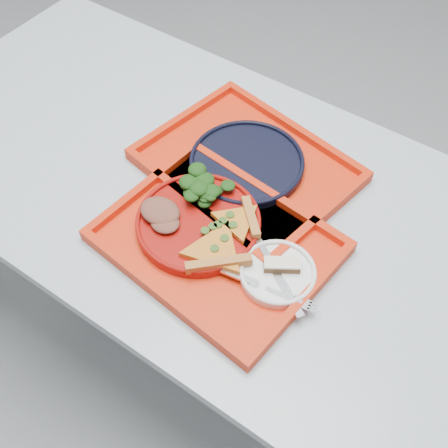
{
  "coord_description": "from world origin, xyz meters",
  "views": [
    {
      "loc": [
        0.52,
        -0.66,
        1.7
      ],
      "look_at": [
        0.12,
        -0.09,
        0.78
      ],
      "focal_mm": 45.0,
      "sensor_mm": 36.0,
      "label": 1
    }
  ],
  "objects": [
    {
      "name": "pizza_slice_b",
      "position": [
        0.14,
        -0.07,
        0.79
      ],
      "size": [
        0.15,
        0.15,
        0.02
      ],
      "primitive_type": null,
      "rotation": [
        0.0,
        0.0,
        3.95
      ],
      "color": "gold",
      "rests_on": "dinner_plate"
    },
    {
      "name": "tray_main",
      "position": [
        0.13,
        -0.12,
        0.76
      ],
      "size": [
        0.48,
        0.39,
        0.01
      ],
      "primitive_type": "cube",
      "rotation": [
        0.0,
        0.0,
        -0.1
      ],
      "color": "red",
      "rests_on": "table"
    },
    {
      "name": "meat_portion",
      "position": [
        -0.0,
        -0.15,
        0.79
      ],
      "size": [
        0.09,
        0.07,
        0.03
      ],
      "primitive_type": "ellipsoid",
      "color": "brown",
      "rests_on": "dinner_plate"
    },
    {
      "name": "navy_plate",
      "position": [
        0.06,
        0.09,
        0.77
      ],
      "size": [
        0.26,
        0.26,
        0.02
      ],
      "primitive_type": "cylinder",
      "color": "black",
      "rests_on": "tray_far"
    },
    {
      "name": "ground",
      "position": [
        0.0,
        0.0,
        0.0
      ],
      "size": [
        10.0,
        10.0,
        0.0
      ],
      "primitive_type": "plane",
      "color": "gray",
      "rests_on": "ground"
    },
    {
      "name": "side_plate",
      "position": [
        0.27,
        -0.12,
        0.77
      ],
      "size": [
        0.15,
        0.15,
        0.01
      ],
      "primitive_type": "cylinder",
      "color": "white",
      "rests_on": "tray_main"
    },
    {
      "name": "salad_heap",
      "position": [
        0.03,
        -0.05,
        0.8
      ],
      "size": [
        0.1,
        0.09,
        0.05
      ],
      "primitive_type": "ellipsoid",
      "color": "black",
      "rests_on": "dinner_plate"
    },
    {
      "name": "table",
      "position": [
        0.0,
        0.0,
        0.68
      ],
      "size": [
        1.6,
        0.8,
        0.75
      ],
      "color": "#98A1AA",
      "rests_on": "ground"
    },
    {
      "name": "dinner_plate",
      "position": [
        0.07,
        -0.11,
        0.77
      ],
      "size": [
        0.26,
        0.26,
        0.02
      ],
      "primitive_type": "cylinder",
      "color": "maroon",
      "rests_on": "tray_main"
    },
    {
      "name": "fork",
      "position": [
        0.27,
        -0.17,
        0.78
      ],
      "size": [
        0.19,
        0.05,
        0.01
      ],
      "primitive_type": "cube",
      "rotation": [
        0.0,
        0.0,
        0.16
      ],
      "color": "silver",
      "rests_on": "side_plate"
    },
    {
      "name": "dessert_bar",
      "position": [
        0.27,
        -0.11,
        0.79
      ],
      "size": [
        0.07,
        0.06,
        0.02
      ],
      "rotation": [
        0.0,
        0.0,
        0.58
      ],
      "color": "#4C2D19",
      "rests_on": "side_plate"
    },
    {
      "name": "knife",
      "position": [
        0.28,
        -0.13,
        0.78
      ],
      "size": [
        0.17,
        0.11,
        0.01
      ],
      "primitive_type": "cube",
      "rotation": [
        0.0,
        0.0,
        -0.56
      ],
      "color": "silver",
      "rests_on": "side_plate"
    },
    {
      "name": "tray_far",
      "position": [
        0.06,
        0.09,
        0.76
      ],
      "size": [
        0.5,
        0.42,
        0.01
      ],
      "primitive_type": "cube",
      "rotation": [
        0.0,
        0.0,
        -0.18
      ],
      "color": "red",
      "rests_on": "table"
    },
    {
      "name": "pizza_slice_a",
      "position": [
        0.14,
        -0.15,
        0.79
      ],
      "size": [
        0.2,
        0.2,
        0.02
      ],
      "primitive_type": null,
      "rotation": [
        0.0,
        0.0,
        2.35
      ],
      "color": "gold",
      "rests_on": "dinner_plate"
    }
  ]
}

